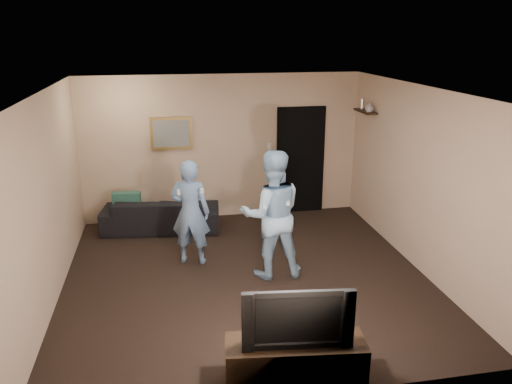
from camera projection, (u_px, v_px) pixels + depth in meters
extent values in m
plane|color=black|center=(246.00, 277.00, 7.04)|extent=(5.00, 5.00, 0.00)
cube|color=silver|center=(245.00, 90.00, 6.24)|extent=(5.00, 5.00, 0.04)
cube|color=tan|center=(223.00, 148.00, 8.98)|extent=(5.00, 0.04, 2.60)
cube|color=tan|center=(293.00, 275.00, 4.30)|extent=(5.00, 0.04, 2.60)
cube|color=tan|center=(48.00, 200.00, 6.20)|extent=(0.04, 5.00, 2.60)
cube|color=tan|center=(419.00, 179.00, 7.08)|extent=(0.04, 5.00, 2.60)
imported|color=black|center=(161.00, 214.00, 8.62)|extent=(2.06, 1.02, 0.58)
cube|color=#18483E|center=(127.00, 205.00, 8.47)|extent=(0.48, 0.20, 0.46)
cube|color=olive|center=(171.00, 133.00, 8.70)|extent=(0.72, 0.05, 0.57)
cube|color=slate|center=(171.00, 134.00, 8.68)|extent=(0.62, 0.01, 0.47)
cube|color=black|center=(300.00, 160.00, 9.30)|extent=(0.90, 0.06, 2.00)
cube|color=silver|center=(269.00, 146.00, 9.10)|extent=(0.08, 0.02, 0.12)
cube|color=black|center=(365.00, 111.00, 8.53)|extent=(0.20, 0.60, 0.03)
imported|color=#A7A8AC|center=(370.00, 107.00, 8.35)|extent=(0.16, 0.16, 0.15)
cylinder|color=silver|center=(362.00, 104.00, 8.65)|extent=(0.06, 0.06, 0.18)
cube|color=black|center=(295.00, 363.00, 4.82)|extent=(1.39, 0.59, 0.48)
imported|color=black|center=(297.00, 314.00, 4.66)|extent=(1.05, 0.26, 0.60)
imported|color=#688BB4|center=(190.00, 212.00, 7.26)|extent=(0.66, 0.53, 1.58)
cube|color=white|center=(179.00, 192.00, 6.90)|extent=(0.04, 0.14, 0.04)
cube|color=white|center=(202.00, 191.00, 6.96)|extent=(0.05, 0.09, 0.05)
imported|color=#99C2DF|center=(272.00, 214.00, 6.84)|extent=(0.91, 0.72, 1.81)
cube|color=white|center=(264.00, 206.00, 6.54)|extent=(0.04, 0.14, 0.04)
cube|color=white|center=(287.00, 203.00, 6.59)|extent=(0.05, 0.09, 0.05)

